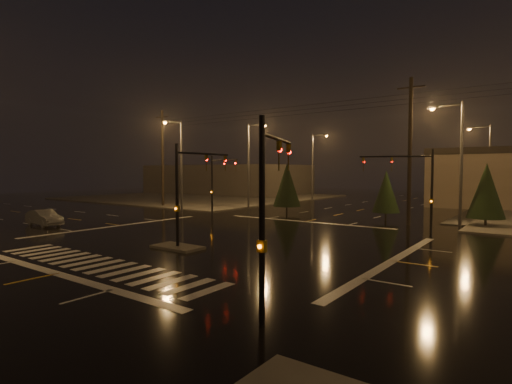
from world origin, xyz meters
TOP-DOWN VIEW (x-y plane):
  - ground at (0.00, 0.00)m, footprint 140.00×140.00m
  - sidewalk_nw at (-30.00, 30.00)m, footprint 36.00×36.00m
  - median_island at (0.00, -4.00)m, footprint 3.00×1.60m
  - crosswalk at (0.00, -9.00)m, footprint 15.00×2.60m
  - stop_bar_near at (0.00, -11.00)m, footprint 16.00×0.50m
  - stop_bar_far at (0.00, 11.00)m, footprint 16.00×0.50m
  - commercial_block at (-35.00, 42.00)m, footprint 30.00×18.00m
  - signal_mast_median at (0.00, -3.07)m, footprint 0.25×4.59m
  - signal_mast_ne at (9.50, 10.14)m, footprint 4.84×1.86m
  - signal_mast_nw at (-9.50, 10.14)m, footprint 4.84×1.86m
  - signal_mast_se at (10.23, -9.75)m, footprint 1.55×3.87m
  - streetlight_1 at (-11.18, 18.00)m, footprint 2.77×0.32m
  - streetlight_2 at (-11.18, 34.00)m, footprint 2.77×0.32m
  - streetlight_3 at (11.18, 16.00)m, footprint 2.77×0.32m
  - streetlight_4 at (11.18, 36.00)m, footprint 2.77×0.32m
  - streetlight_5 at (-16.00, 11.18)m, footprint 0.32×2.77m
  - utility_pole_0 at (-22.00, 14.00)m, footprint 2.20×0.32m
  - utility_pole_1 at (8.00, 14.00)m, footprint 2.20×0.32m
  - conifer_0 at (13.25, 16.52)m, footprint 2.81×2.81m
  - conifer_3 at (-5.20, 16.45)m, footprint 2.94×2.94m
  - conifer_4 at (5.36, 16.36)m, footprint 2.43×2.43m
  - car_crossing at (-15.83, -3.79)m, footprint 4.02×1.52m

SIDE VIEW (x-z plane):
  - ground at x=0.00m, z-range 0.00..0.00m
  - crosswalk at x=0.00m, z-range 0.00..0.01m
  - stop_bar_near at x=0.00m, z-range 0.00..0.01m
  - stop_bar_far at x=0.00m, z-range 0.00..0.01m
  - sidewalk_nw at x=-30.00m, z-range 0.00..0.12m
  - median_island at x=0.00m, z-range 0.00..0.15m
  - car_crossing at x=-15.83m, z-range 0.00..1.31m
  - conifer_4 at x=5.36m, z-range 0.35..4.84m
  - commercial_block at x=-35.00m, z-range 0.00..5.60m
  - conifer_0 at x=13.25m, z-range 0.35..5.44m
  - conifer_3 at x=-5.20m, z-range 0.35..5.65m
  - signal_mast_se at x=10.23m, z-range 0.71..6.71m
  - signal_mast_median at x=0.00m, z-range 0.75..6.75m
  - signal_mast_ne at x=9.50m, z-range 0.79..6.79m
  - signal_mast_nw at x=-9.50m, z-range 0.79..6.79m
  - streetlight_1 at x=-11.18m, z-range 0.80..10.80m
  - streetlight_2 at x=-11.18m, z-range 0.80..10.80m
  - streetlight_3 at x=11.18m, z-range 0.80..10.80m
  - streetlight_4 at x=11.18m, z-range 0.80..10.80m
  - streetlight_5 at x=-16.00m, z-range 0.80..10.80m
  - utility_pole_0 at x=-22.00m, z-range 0.13..12.13m
  - utility_pole_1 at x=8.00m, z-range 0.13..12.13m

